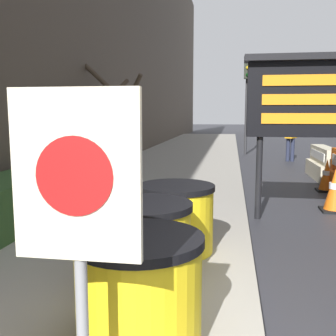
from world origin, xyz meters
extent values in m
cube|color=#335628|center=(-3.30, 4.26, 0.49)|extent=(0.90, 6.36, 0.66)
cylinder|color=#4C3D2D|center=(-3.15, 7.97, 1.15)|extent=(0.25, 0.25, 1.98)
cylinder|color=#4C3D2D|center=(-3.46, 8.35, 2.19)|extent=(0.80, 0.76, 0.94)
cylinder|color=#4C3D2D|center=(-2.96, 8.27, 1.93)|extent=(0.68, 0.51, 0.83)
cylinder|color=#4C3D2D|center=(-2.94, 8.32, 2.20)|extent=(0.78, 0.56, 1.10)
cylinder|color=#4C3D2D|center=(-3.34, 7.38, 2.42)|extent=(1.25, 0.53, 1.06)
cylinder|color=yellow|center=(-0.85, 0.38, 0.51)|extent=(0.83, 0.83, 0.70)
cylinder|color=black|center=(-0.85, 0.38, 0.89)|extent=(0.86, 0.86, 0.06)
cylinder|color=yellow|center=(-1.01, 1.31, 0.51)|extent=(0.83, 0.83, 0.70)
cylinder|color=black|center=(-1.01, 1.31, 0.89)|extent=(0.86, 0.86, 0.06)
cylinder|color=yellow|center=(-0.86, 2.24, 0.51)|extent=(0.83, 0.83, 0.70)
cylinder|color=black|center=(-0.86, 2.24, 0.89)|extent=(0.86, 0.86, 0.06)
cylinder|color=gray|center=(-0.95, -0.34, 0.79)|extent=(0.06, 0.06, 1.27)
cube|color=beige|center=(-0.95, -0.36, 1.43)|extent=(0.61, 0.04, 0.79)
cylinder|color=red|center=(-0.95, -0.39, 1.43)|extent=(0.36, 0.01, 0.36)
cylinder|color=black|center=(0.18, 4.39, 0.67)|extent=(0.10, 0.10, 1.34)
cube|color=black|center=(1.06, 4.39, 1.92)|extent=(2.18, 0.24, 1.15)
cube|color=black|center=(1.06, 4.31, 2.54)|extent=(2.30, 0.34, 0.10)
cube|color=orange|center=(1.06, 4.26, 2.21)|extent=(1.75, 0.02, 0.16)
cube|color=orange|center=(1.06, 4.26, 1.92)|extent=(1.75, 0.02, 0.16)
cube|color=orange|center=(1.06, 4.26, 1.63)|extent=(1.75, 0.02, 0.16)
cube|color=beige|center=(2.16, 8.75, 0.21)|extent=(0.58, 1.99, 0.42)
cube|color=beige|center=(2.16, 8.75, 0.63)|extent=(0.35, 1.99, 0.42)
cube|color=white|center=(1.97, 8.75, 0.63)|extent=(0.02, 1.59, 0.21)
cube|color=black|center=(1.54, 5.09, 0.02)|extent=(0.45, 0.45, 0.04)
cone|color=orange|center=(1.54, 5.09, 0.42)|extent=(0.36, 0.36, 0.76)
cylinder|color=white|center=(1.54, 5.09, 0.46)|extent=(0.21, 0.21, 0.11)
cube|color=black|center=(1.82, 6.97, 0.02)|extent=(0.40, 0.40, 0.04)
cone|color=orange|center=(1.82, 6.97, 0.38)|extent=(0.32, 0.32, 0.67)
cylinder|color=white|center=(1.82, 6.97, 0.41)|extent=(0.18, 0.18, 0.09)
cylinder|color=#2D2D30|center=(0.32, 14.69, 1.97)|extent=(0.12, 0.12, 3.94)
cube|color=#23281E|center=(0.32, 14.53, 3.52)|extent=(0.28, 0.28, 0.84)
sphere|color=#360605|center=(0.32, 14.38, 3.80)|extent=(0.15, 0.15, 0.15)
sphere|color=gold|center=(0.32, 14.38, 3.52)|extent=(0.15, 0.15, 0.15)
sphere|color=black|center=(0.32, 14.38, 3.24)|extent=(0.15, 0.15, 0.15)
cylinder|color=#23283D|center=(1.74, 12.50, 0.42)|extent=(0.14, 0.14, 0.83)
cylinder|color=#23283D|center=(1.89, 12.50, 0.42)|extent=(0.14, 0.14, 0.83)
cube|color=orange|center=(1.82, 12.50, 1.16)|extent=(0.46, 0.52, 0.66)
sphere|color=gray|center=(1.82, 12.50, 1.60)|extent=(0.23, 0.23, 0.23)
camera|label=1|loc=(-0.26, -2.02, 1.71)|focal=42.00mm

